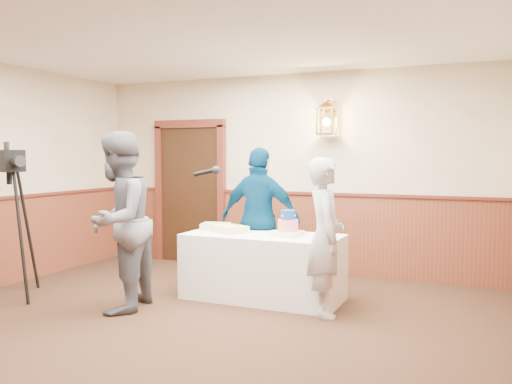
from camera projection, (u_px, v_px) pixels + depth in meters
ground at (148, 350)px, 4.62m from camera, size 7.00×7.00×0.00m
room_shell at (169, 170)px, 4.96m from camera, size 6.02×7.02×2.81m
display_table at (263, 267)px, 6.23m from camera, size 1.80×0.80×0.75m
tiered_cake at (288, 226)px, 6.06m from camera, size 0.32×0.32×0.29m
sheet_cake_yellow at (229, 229)px, 6.36m from camera, size 0.47×0.42×0.08m
sheet_cake_green at (216, 226)px, 6.61m from camera, size 0.38×0.33×0.08m
interviewer at (118, 222)px, 5.73m from camera, size 1.62×1.06×1.91m
baker at (325, 237)px, 5.58m from camera, size 0.60×0.70×1.64m
assistant_p at (260, 218)px, 6.67m from camera, size 1.03×0.43×1.75m
tv_camera_rig at (11, 232)px, 6.28m from camera, size 0.67×0.63×1.72m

